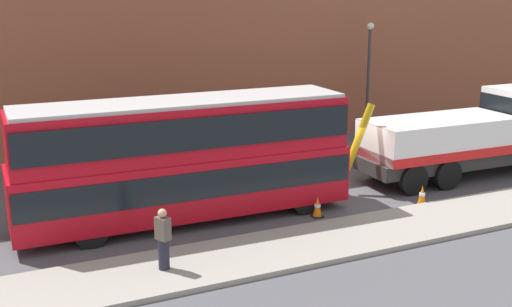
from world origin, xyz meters
name	(u,v)px	position (x,y,z in m)	size (l,w,h in m)	color
ground_plane	(342,190)	(0.00, 0.00, 0.00)	(120.00, 120.00, 0.00)	#4C4C51
near_kerb	(413,224)	(0.00, -4.20, 0.07)	(60.00, 2.80, 0.15)	gray
recovery_tow_truck	(474,133)	(5.90, -0.50, 1.76)	(10.17, 2.83, 3.67)	#2D2D2D
double_decker_bus	(185,155)	(-6.42, -0.49, 2.23)	(11.09, 2.78, 4.06)	#B70C19
pedestrian_onlooker	(163,240)	(-8.32, -4.18, 0.99)	(0.40, 0.47, 1.71)	#232333
traffic_cone_near_bus	(317,207)	(-2.33, -2.09, 0.34)	(0.36, 0.36, 0.72)	orange
traffic_cone_midway	(422,196)	(1.66, -2.62, 0.34)	(0.36, 0.36, 0.72)	orange
street_lamp	(369,71)	(5.71, 6.73, 3.47)	(0.36, 0.36, 5.83)	#38383D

